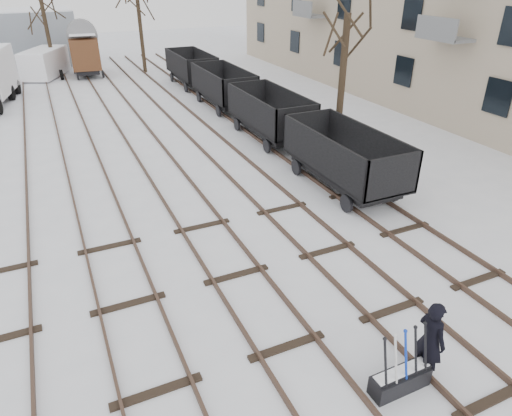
# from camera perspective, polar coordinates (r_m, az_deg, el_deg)

# --- Properties ---
(ground) EXTENTS (120.00, 120.00, 0.00)m
(ground) POSITION_cam_1_polar(r_m,az_deg,el_deg) (10.90, 3.87, -16.99)
(ground) COLOR white
(ground) RESTS_ON ground
(tracks) EXTENTS (13.90, 52.00, 0.16)m
(tracks) POSITION_cam_1_polar(r_m,az_deg,el_deg) (22.09, -13.21, 7.03)
(tracks) COLOR black
(tracks) RESTS_ON ground
(shed_right) EXTENTS (7.00, 6.00, 4.50)m
(shed_right) POSITION_cam_1_polar(r_m,az_deg,el_deg) (47.02, -26.16, 18.67)
(shed_right) COLOR gray
(shed_right) RESTS_ON ground
(ground_frame) EXTENTS (1.30, 0.43, 1.49)m
(ground_frame) POSITION_cam_1_polar(r_m,az_deg,el_deg) (10.31, 17.58, -19.67)
(ground_frame) COLOR black
(ground_frame) RESTS_ON ground
(worker) EXTENTS (0.48, 0.71, 1.89)m
(worker) POSITION_cam_1_polar(r_m,az_deg,el_deg) (10.33, 21.00, -15.15)
(worker) COLOR black
(worker) RESTS_ON ground
(freight_wagon_a) EXTENTS (2.25, 5.63, 2.30)m
(freight_wagon_a) POSITION_cam_1_polar(r_m,az_deg,el_deg) (17.96, 10.83, 5.15)
(freight_wagon_a) COLOR black
(freight_wagon_a) RESTS_ON ground
(freight_wagon_b) EXTENTS (2.25, 5.63, 2.30)m
(freight_wagon_b) POSITION_cam_1_polar(r_m,az_deg,el_deg) (23.13, 1.74, 10.81)
(freight_wagon_b) COLOR black
(freight_wagon_b) RESTS_ON ground
(freight_wagon_c) EXTENTS (2.25, 5.63, 2.30)m
(freight_wagon_c) POSITION_cam_1_polar(r_m,az_deg,el_deg) (28.79, -4.08, 14.20)
(freight_wagon_c) COLOR black
(freight_wagon_c) RESTS_ON ground
(freight_wagon_d) EXTENTS (2.25, 5.63, 2.30)m
(freight_wagon_d) POSITION_cam_1_polar(r_m,az_deg,el_deg) (34.72, -8.04, 16.37)
(freight_wagon_d) COLOR black
(freight_wagon_d) RESTS_ON ground
(box_van_wagon) EXTENTS (2.60, 4.43, 3.25)m
(box_van_wagon) POSITION_cam_1_polar(r_m,az_deg,el_deg) (39.78, -20.62, 17.91)
(box_van_wagon) COLOR black
(box_van_wagon) RESTS_ON ground
(panel_van) EXTENTS (3.88, 5.19, 2.10)m
(panel_van) POSITION_cam_1_polar(r_m,az_deg,el_deg) (40.57, -24.88, 16.15)
(panel_van) COLOR white
(panel_van) RESTS_ON ground
(tree_near) EXTENTS (0.30, 0.30, 6.05)m
(tree_near) POSITION_cam_1_polar(r_m,az_deg,el_deg) (20.64, 10.62, 14.43)
(tree_near) COLOR black
(tree_near) RESTS_ON ground
(tree_far_left) EXTENTS (0.30, 0.30, 5.78)m
(tree_far_left) POSITION_cam_1_polar(r_m,az_deg,el_deg) (41.05, -24.54, 18.91)
(tree_far_left) COLOR black
(tree_far_left) RESTS_ON ground
(tree_far_right) EXTENTS (0.30, 0.30, 7.08)m
(tree_far_right) POSITION_cam_1_polar(r_m,az_deg,el_deg) (39.73, -14.26, 21.17)
(tree_far_right) COLOR black
(tree_far_right) RESTS_ON ground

